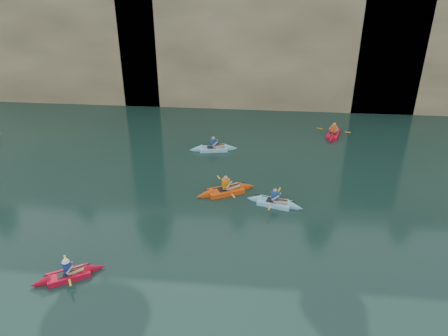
# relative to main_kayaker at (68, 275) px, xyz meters

# --- Properties ---
(ground) EXTENTS (160.00, 160.00, 0.00)m
(ground) POSITION_rel_main_kayaker_xyz_m (6.00, -0.03, -0.15)
(ground) COLOR black
(ground) RESTS_ON ground
(cliff) EXTENTS (70.00, 16.00, 12.00)m
(cliff) POSITION_rel_main_kayaker_xyz_m (6.00, 29.97, 5.85)
(cliff) COLOR tan
(cliff) RESTS_ON ground
(cliff_slab_west) EXTENTS (26.00, 2.40, 10.56)m
(cliff_slab_west) POSITION_rel_main_kayaker_xyz_m (-14.00, 22.57, 5.13)
(cliff_slab_west) COLOR tan
(cliff_slab_west) RESTS_ON ground
(cliff_slab_center) EXTENTS (24.00, 2.40, 11.40)m
(cliff_slab_center) POSITION_rel_main_kayaker_xyz_m (8.00, 22.57, 5.55)
(cliff_slab_center) COLOR tan
(cliff_slab_center) RESTS_ON ground
(sea_cave_west) EXTENTS (4.50, 1.00, 4.00)m
(sea_cave_west) POSITION_rel_main_kayaker_xyz_m (-12.00, 21.92, 1.85)
(sea_cave_west) COLOR black
(sea_cave_west) RESTS_ON ground
(sea_cave_center) EXTENTS (3.50, 1.00, 3.20)m
(sea_cave_center) POSITION_rel_main_kayaker_xyz_m (2.00, 21.92, 1.45)
(sea_cave_center) COLOR black
(sea_cave_center) RESTS_ON ground
(sea_cave_east) EXTENTS (5.00, 1.00, 4.50)m
(sea_cave_east) POSITION_rel_main_kayaker_xyz_m (16.00, 21.92, 2.10)
(sea_cave_east) COLOR black
(sea_cave_east) RESTS_ON ground
(main_kayaker) EXTENTS (3.00, 2.14, 1.13)m
(main_kayaker) POSITION_rel_main_kayaker_xyz_m (0.00, 0.00, 0.00)
(main_kayaker) COLOR red
(main_kayaker) RESTS_ON ground
(kayaker_orange) EXTENTS (3.53, 2.39, 1.35)m
(kayaker_orange) POSITION_rel_main_kayaker_xyz_m (5.93, 7.54, 0.01)
(kayaker_orange) COLOR #E5480E
(kayaker_orange) RESTS_ON ground
(kayaker_ltblue_near) EXTENTS (3.21, 2.36, 1.23)m
(kayaker_ltblue_near) POSITION_rel_main_kayaker_xyz_m (8.64, 6.55, 0.00)
(kayaker_ltblue_near) COLOR #87C7E2
(kayaker_ltblue_near) RESTS_ON ground
(kayaker_red_far) EXTENTS (2.35, 3.42, 1.23)m
(kayaker_red_far) POSITION_rel_main_kayaker_xyz_m (12.97, 16.44, -0.00)
(kayaker_red_far) COLOR red
(kayaker_red_far) RESTS_ON ground
(kayaker_ltblue_mid) EXTENTS (3.36, 2.43, 1.25)m
(kayaker_ltblue_mid) POSITION_rel_main_kayaker_xyz_m (4.59, 13.08, 0.00)
(kayaker_ltblue_mid) COLOR #85C4DF
(kayaker_ltblue_mid) RESTS_ON ground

